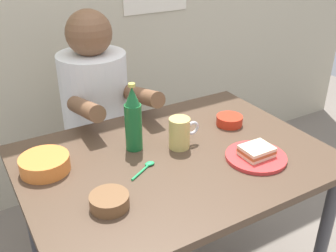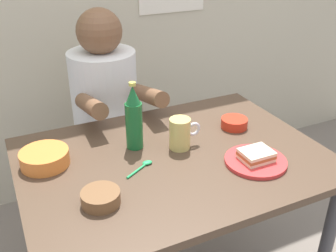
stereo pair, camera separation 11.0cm
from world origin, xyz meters
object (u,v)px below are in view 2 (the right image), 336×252
(dining_table, at_px, (174,177))
(plate_orange, at_px, (256,161))
(beer_mug, at_px, (180,133))
(beer_bottle, at_px, (134,119))
(sandwich, at_px, (256,155))
(sauce_bowl_chili, at_px, (234,122))
(person_seated, at_px, (105,94))
(stool, at_px, (110,165))

(dining_table, bearing_deg, plate_orange, -34.45)
(beer_mug, height_order, beer_bottle, beer_bottle)
(sandwich, distance_m, beer_bottle, 0.46)
(beer_mug, relative_size, beer_bottle, 0.48)
(plate_orange, relative_size, sauce_bowl_chili, 2.00)
(plate_orange, relative_size, beer_bottle, 0.84)
(sandwich, bearing_deg, person_seated, 111.59)
(stool, xyz_separation_m, sauce_bowl_chili, (0.40, -0.53, 0.41))
(dining_table, relative_size, person_seated, 1.53)
(beer_bottle, bearing_deg, stool, 85.96)
(dining_table, height_order, beer_bottle, beer_bottle)
(sauce_bowl_chili, bearing_deg, dining_table, -163.61)
(plate_orange, bearing_deg, sandwich, 90.00)
(person_seated, distance_m, beer_bottle, 0.51)
(person_seated, distance_m, beer_mug, 0.59)
(dining_table, relative_size, beer_mug, 8.73)
(person_seated, xyz_separation_m, beer_bottle, (-0.04, -0.50, 0.09))
(stool, height_order, person_seated, person_seated)
(stool, bearing_deg, dining_table, -83.78)
(dining_table, bearing_deg, person_seated, 96.33)
(sandwich, bearing_deg, plate_orange, -90.00)
(sandwich, height_order, beer_bottle, beer_bottle)
(beer_mug, bearing_deg, beer_bottle, 153.22)
(dining_table, xyz_separation_m, sandwich, (0.24, -0.17, 0.13))
(person_seated, relative_size, sauce_bowl_chili, 6.54)
(sauce_bowl_chili, bearing_deg, sandwich, -107.98)
(stool, bearing_deg, plate_orange, -68.68)
(stool, relative_size, sauce_bowl_chili, 4.09)
(stool, xyz_separation_m, person_seated, (-0.00, -0.01, 0.42))
(beer_mug, height_order, sauce_bowl_chili, beer_mug)
(dining_table, relative_size, beer_bottle, 4.20)
(person_seated, bearing_deg, dining_table, -83.67)
(beer_mug, distance_m, sauce_bowl_chili, 0.28)
(beer_mug, bearing_deg, sauce_bowl_chili, 10.40)
(dining_table, relative_size, sauce_bowl_chili, 10.00)
(dining_table, distance_m, beer_bottle, 0.27)
(beer_bottle, xyz_separation_m, sauce_bowl_chili, (0.43, -0.03, -0.10))
(dining_table, xyz_separation_m, sauce_bowl_chili, (0.33, 0.10, 0.12))
(sauce_bowl_chili, bearing_deg, beer_mug, -169.60)
(sauce_bowl_chili, bearing_deg, person_seated, 127.12)
(dining_table, bearing_deg, sandwich, -34.45)
(dining_table, distance_m, sandwich, 0.32)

